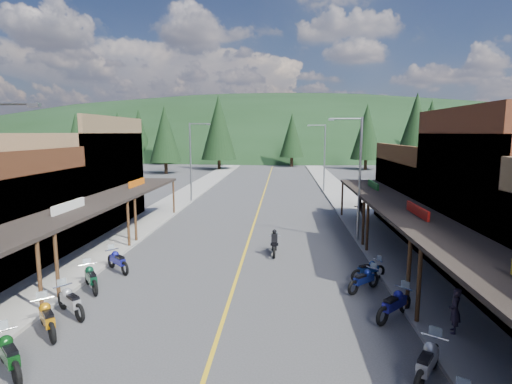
% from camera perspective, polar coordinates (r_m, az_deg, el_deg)
% --- Properties ---
extents(ground, '(220.00, 220.00, 0.00)m').
position_cam_1_polar(ground, '(19.12, -3.11, -13.13)').
color(ground, '#38383A').
rests_on(ground, ground).
extents(centerline, '(0.15, 90.00, 0.01)m').
position_cam_1_polar(centerline, '(38.35, 0.51, -2.08)').
color(centerline, gold).
rests_on(centerline, ground).
extents(sidewalk_west, '(3.40, 94.00, 0.15)m').
position_cam_1_polar(sidewalk_west, '(39.80, -12.10, -1.79)').
color(sidewalk_west, gray).
rests_on(sidewalk_west, ground).
extents(sidewalk_east, '(3.40, 94.00, 0.15)m').
position_cam_1_polar(sidewalk_east, '(38.82, 13.45, -2.09)').
color(sidewalk_east, gray).
rests_on(sidewalk_east, ground).
extents(shop_west_3, '(10.90, 10.20, 8.20)m').
position_cam_1_polar(shop_west_3, '(33.25, -24.91, 1.62)').
color(shop_west_3, brown).
rests_on(shop_west_3, ground).
extents(shop_east_3, '(10.90, 10.20, 6.20)m').
position_cam_1_polar(shop_east_3, '(31.48, 25.35, -0.57)').
color(shop_east_3, '#4C2D16').
rests_on(shop_east_3, ground).
extents(streetlight_1, '(2.16, 0.18, 8.00)m').
position_cam_1_polar(streetlight_1, '(40.76, -9.15, 4.75)').
color(streetlight_1, gray).
rests_on(streetlight_1, ground).
extents(streetlight_2, '(2.16, 0.18, 8.00)m').
position_cam_1_polar(streetlight_2, '(26.20, 14.30, 2.57)').
color(streetlight_2, gray).
rests_on(streetlight_2, ground).
extents(streetlight_3, '(2.16, 0.18, 8.00)m').
position_cam_1_polar(streetlight_3, '(47.94, 9.59, 5.28)').
color(streetlight_3, gray).
rests_on(streetlight_3, ground).
extents(ridge_hill, '(310.00, 140.00, 60.00)m').
position_cam_1_polar(ridge_hill, '(152.81, 3.07, 5.83)').
color(ridge_hill, black).
rests_on(ridge_hill, ground).
extents(pine_0, '(5.04, 5.04, 11.00)m').
position_cam_1_polar(pine_0, '(90.13, -24.26, 7.39)').
color(pine_0, black).
rests_on(pine_0, ground).
extents(pine_1, '(5.88, 5.88, 12.50)m').
position_cam_1_polar(pine_1, '(91.47, -12.91, 8.40)').
color(pine_1, black).
rests_on(pine_1, ground).
extents(pine_2, '(6.72, 6.72, 14.00)m').
position_cam_1_polar(pine_2, '(76.62, -5.36, 9.16)').
color(pine_2, black).
rests_on(pine_2, ground).
extents(pine_3, '(5.04, 5.04, 11.00)m').
position_cam_1_polar(pine_3, '(83.66, 5.16, 8.07)').
color(pine_3, black).
rests_on(pine_3, ground).
extents(pine_4, '(5.88, 5.88, 12.50)m').
position_cam_1_polar(pine_4, '(79.23, 15.55, 8.32)').
color(pine_4, black).
rests_on(pine_4, ground).
extents(pine_5, '(6.72, 6.72, 14.00)m').
position_cam_1_polar(pine_5, '(95.11, 23.67, 8.35)').
color(pine_5, black).
rests_on(pine_5, ground).
extents(pine_6, '(5.04, 5.04, 11.00)m').
position_cam_1_polar(pine_6, '(92.64, 32.35, 6.84)').
color(pine_6, black).
rests_on(pine_6, ground).
extents(pine_7, '(5.88, 5.88, 12.50)m').
position_cam_1_polar(pine_7, '(99.69, -16.36, 8.26)').
color(pine_7, black).
rests_on(pine_7, ground).
extents(pine_8, '(4.48, 4.48, 10.00)m').
position_cam_1_polar(pine_8, '(62.52, -19.05, 7.05)').
color(pine_8, black).
rests_on(pine_8, ground).
extents(pine_9, '(4.93, 4.93, 10.80)m').
position_cam_1_polar(pine_9, '(66.32, 23.26, 7.23)').
color(pine_9, black).
rests_on(pine_9, ground).
extents(pine_10, '(5.38, 5.38, 11.60)m').
position_cam_1_polar(pine_10, '(70.59, -12.88, 8.07)').
color(pine_10, black).
rests_on(pine_10, ground).
extents(pine_11, '(5.82, 5.82, 12.40)m').
position_cam_1_polar(pine_11, '(58.41, 21.84, 8.03)').
color(pine_11, black).
rests_on(pine_11, ground).
extents(bike_west_4, '(2.26, 2.17, 1.34)m').
position_cam_1_polar(bike_west_4, '(14.47, -31.84, -18.97)').
color(bike_west_4, '#0C3E13').
rests_on(bike_west_4, ground).
extents(bike_west_5, '(2.07, 2.21, 1.30)m').
position_cam_1_polar(bike_west_5, '(16.38, -27.70, -15.50)').
color(bike_west_5, orange).
rests_on(bike_west_5, ground).
extents(bike_west_6, '(2.20, 1.98, 1.27)m').
position_cam_1_polar(bike_west_6, '(17.50, -25.00, -13.81)').
color(bike_west_6, '#A4A4AA').
rests_on(bike_west_6, ground).
extents(bike_west_7, '(1.92, 2.20, 1.26)m').
position_cam_1_polar(bike_west_7, '(19.75, -22.52, -11.12)').
color(bike_west_7, '#0C3E24').
rests_on(bike_west_7, ground).
extents(bike_west_8, '(2.11, 2.02, 1.25)m').
position_cam_1_polar(bike_west_8, '(21.77, -19.16, -9.13)').
color(bike_west_8, navy).
rests_on(bike_west_8, ground).
extents(bike_east_5, '(1.91, 2.36, 1.32)m').
position_cam_1_polar(bike_east_5, '(13.16, 23.31, -21.24)').
color(bike_east_5, '#9D9DA2').
rests_on(bike_east_5, ground).
extents(bike_east_6, '(2.14, 2.14, 1.30)m').
position_cam_1_polar(bike_east_6, '(16.53, 19.18, -14.75)').
color(bike_east_6, navy).
rests_on(bike_east_6, ground).
extents(bike_east_7, '(1.97, 1.85, 1.16)m').
position_cam_1_polar(bike_east_7, '(18.83, 15.16, -11.88)').
color(bike_east_7, navy).
rests_on(bike_east_7, ground).
extents(bike_east_8, '(2.02, 1.52, 1.11)m').
position_cam_1_polar(bike_east_8, '(20.23, 15.75, -10.54)').
color(bike_east_8, navy).
rests_on(bike_east_8, ground).
extents(rider_on_bike, '(0.69, 2.06, 1.57)m').
position_cam_1_polar(rider_on_bike, '(23.34, 2.66, -7.46)').
color(rider_on_bike, black).
rests_on(rider_on_bike, ground).
extents(pedestrian_east_a, '(0.56, 0.68, 1.60)m').
position_cam_1_polar(pedestrian_east_a, '(15.94, 26.54, -14.91)').
color(pedestrian_east_a, '#2A2132').
rests_on(pedestrian_east_a, sidewalk_east).
extents(pedestrian_east_b, '(0.85, 0.52, 1.69)m').
position_cam_1_polar(pedestrian_east_b, '(33.75, 14.53, -2.11)').
color(pedestrian_east_b, brown).
rests_on(pedestrian_east_b, sidewalk_east).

